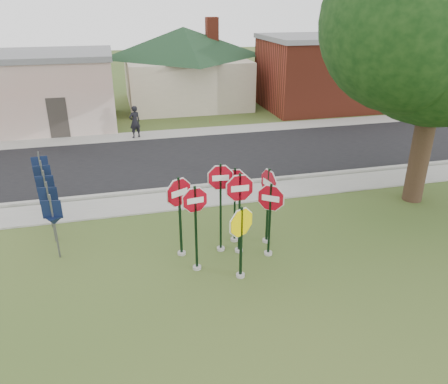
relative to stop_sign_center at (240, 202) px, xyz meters
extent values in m
plane|color=#35501E|center=(-0.16, -1.52, -1.65)|extent=(120.00, 120.00, 0.00)
cube|color=gray|center=(-0.16, 3.98, -1.62)|extent=(60.00, 1.60, 0.06)
cube|color=black|center=(-0.16, 8.48, -1.63)|extent=(60.00, 7.00, 0.04)
cube|color=gray|center=(-0.16, 12.78, -1.62)|extent=(60.00, 1.60, 0.06)
cube|color=gray|center=(-0.16, 4.98, -1.58)|extent=(60.00, 0.20, 0.14)
cylinder|color=#9A9790|center=(0.00, 0.00, -1.61)|extent=(0.24, 0.24, 0.08)
cube|color=black|center=(0.00, 0.00, -0.39)|extent=(0.06, 0.05, 2.51)
cylinder|color=white|center=(0.00, 0.00, 0.42)|extent=(1.13, 0.03, 1.13)
cylinder|color=maroon|center=(0.00, 0.00, 0.42)|extent=(1.04, 0.03, 1.04)
cube|color=white|center=(0.00, 0.00, 0.42)|extent=(0.52, 0.02, 0.18)
cylinder|color=#9A9790|center=(-0.31, -1.25, -1.61)|extent=(0.24, 0.24, 0.08)
cube|color=black|center=(-0.31, -1.25, -0.60)|extent=(0.08, 0.07, 2.09)
cylinder|color=white|center=(-0.31, -1.25, 0.00)|extent=(0.99, 0.53, 1.11)
cylinder|color=#FFE300|center=(-0.31, -1.25, 0.00)|extent=(0.92, 0.50, 1.03)
cylinder|color=#9A9790|center=(-1.39, -0.59, -1.61)|extent=(0.24, 0.24, 0.08)
cube|color=black|center=(-1.39, -0.59, -0.39)|extent=(0.07, 0.06, 2.51)
cylinder|color=white|center=(-1.39, -0.59, 0.47)|extent=(0.97, 0.16, 0.98)
cylinder|color=maroon|center=(-1.39, -0.59, 0.47)|extent=(0.90, 0.15, 0.90)
cube|color=white|center=(-1.39, -0.59, 0.47)|extent=(0.45, 0.07, 0.16)
cylinder|color=#9A9790|center=(0.80, -0.37, -1.61)|extent=(0.24, 0.24, 0.08)
cube|color=black|center=(0.80, -0.37, -0.51)|extent=(0.08, 0.08, 2.27)
cylinder|color=white|center=(0.80, -0.37, 0.19)|extent=(0.89, 0.64, 1.08)
cylinder|color=maroon|center=(0.80, -0.37, 0.19)|extent=(0.83, 0.60, 1.00)
cube|color=white|center=(0.80, -0.37, 0.19)|extent=(0.41, 0.30, 0.17)
cylinder|color=#9A9790|center=(0.04, 0.65, -1.61)|extent=(0.24, 0.24, 0.08)
cube|color=black|center=(0.04, 0.65, -0.43)|extent=(0.07, 0.06, 2.43)
cylinder|color=white|center=(0.04, 0.65, 0.39)|extent=(0.96, 0.21, 0.97)
cylinder|color=maroon|center=(0.04, 0.65, 0.39)|extent=(0.89, 0.20, 0.90)
cube|color=white|center=(0.04, 0.65, 0.39)|extent=(0.44, 0.10, 0.16)
cylinder|color=#9A9790|center=(-0.50, 0.22, -1.61)|extent=(0.24, 0.24, 0.08)
cube|color=black|center=(-0.50, 0.22, -0.27)|extent=(0.06, 0.06, 2.76)
cylinder|color=white|center=(-0.50, 0.22, 0.70)|extent=(1.02, 0.11, 1.03)
cylinder|color=maroon|center=(-0.50, 0.22, 0.70)|extent=(0.95, 0.11, 0.95)
cube|color=white|center=(-0.50, 0.22, 0.70)|extent=(0.47, 0.05, 0.16)
cylinder|color=#9A9790|center=(0.99, 0.35, -1.61)|extent=(0.24, 0.24, 0.08)
cube|color=black|center=(0.99, 0.35, -0.43)|extent=(0.06, 0.07, 2.43)
cylinder|color=white|center=(0.99, 0.35, 0.32)|extent=(0.25, 1.15, 1.17)
cylinder|color=maroon|center=(0.99, 0.35, 0.32)|extent=(0.24, 1.06, 1.08)
cube|color=white|center=(0.99, 0.35, 0.32)|extent=(0.12, 0.53, 0.19)
cylinder|color=#9A9790|center=(-1.68, 0.26, -1.61)|extent=(0.24, 0.24, 0.08)
cube|color=black|center=(-1.68, 0.26, -0.42)|extent=(0.08, 0.07, 2.46)
cylinder|color=white|center=(-1.68, 0.26, 0.35)|extent=(1.03, 0.55, 1.16)
cylinder|color=maroon|center=(-1.68, 0.26, 0.35)|extent=(0.96, 0.51, 1.07)
cube|color=white|center=(-1.68, 0.26, 0.35)|extent=(0.48, 0.25, 0.18)
cube|color=#59595E|center=(-5.16, 0.98, -0.65)|extent=(0.05, 0.05, 2.00)
cube|color=black|center=(-5.16, 0.98, -0.10)|extent=(0.55, 0.13, 0.55)
cone|color=black|center=(-5.16, 0.98, -0.45)|extent=(0.65, 0.65, 0.25)
cube|color=#59595E|center=(-5.36, 1.98, -0.65)|extent=(0.05, 0.05, 2.00)
cube|color=black|center=(-5.36, 1.98, -0.10)|extent=(0.55, 0.09, 0.55)
cone|color=black|center=(-5.36, 1.98, -0.45)|extent=(0.62, 0.62, 0.25)
cube|color=#59595E|center=(-5.56, 2.98, -0.65)|extent=(0.05, 0.05, 2.00)
cube|color=black|center=(-5.56, 2.98, -0.10)|extent=(0.55, 0.05, 0.55)
cone|color=black|center=(-5.56, 2.98, -0.45)|extent=(0.58, 0.58, 0.25)
cube|color=#59595E|center=(-5.76, 3.98, -0.65)|extent=(0.05, 0.05, 2.00)
cube|color=black|center=(-5.76, 3.98, -0.10)|extent=(0.55, 0.05, 0.55)
cone|color=black|center=(-5.76, 3.98, -0.45)|extent=(0.58, 0.58, 0.25)
cube|color=#59595E|center=(-5.96, 4.98, -0.65)|extent=(0.05, 0.05, 2.00)
cube|color=black|center=(-5.96, 4.98, -0.10)|extent=(0.55, 0.09, 0.55)
cone|color=black|center=(-5.96, 4.98, -0.45)|extent=(0.62, 0.62, 0.25)
cube|color=beige|center=(-9.16, 16.48, 0.35)|extent=(12.00, 6.00, 4.00)
cube|color=#332D28|center=(-6.16, 13.50, -0.55)|extent=(1.00, 0.10, 2.20)
cube|color=#BDAE96|center=(1.84, 20.48, -0.05)|extent=(8.00, 8.00, 3.20)
pyramid|color=#15311C|center=(1.84, 20.48, 3.55)|extent=(11.60, 11.60, 2.00)
cube|color=maroon|center=(3.84, 20.48, 3.35)|extent=(0.80, 0.80, 1.60)
cube|color=maroon|center=(11.84, 16.98, 0.60)|extent=(10.00, 6.00, 4.50)
cube|color=slate|center=(11.84, 16.98, 2.95)|extent=(10.20, 6.20, 0.30)
cube|color=white|center=(9.84, 14.03, 0.95)|extent=(2.00, 0.08, 0.90)
cylinder|color=black|center=(7.34, 1.98, 0.90)|extent=(0.70, 0.70, 5.09)
sphere|color=black|center=(7.34, 1.98, 4.90)|extent=(7.27, 7.27, 7.27)
cylinder|color=black|center=(21.84, 24.48, 0.35)|extent=(0.50, 0.50, 4.00)
sphere|color=black|center=(21.84, 24.48, 3.95)|extent=(5.60, 5.60, 5.60)
imported|color=black|center=(-2.22, 12.50, -0.73)|extent=(0.74, 0.64, 1.72)
camera|label=1|loc=(-3.17, -10.77, 5.27)|focal=35.00mm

